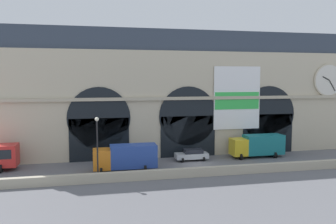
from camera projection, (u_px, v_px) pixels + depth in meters
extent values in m
plane|color=slate|center=(198.00, 165.00, 44.03)|extent=(200.00, 200.00, 0.00)
cube|color=#B2A891|center=(211.00, 171.00, 39.17)|extent=(90.00, 0.70, 1.02)
cube|color=beige|center=(184.00, 103.00, 50.47)|extent=(51.47, 4.71, 14.81)
cube|color=#333D4C|center=(184.00, 42.00, 49.90)|extent=(51.47, 4.11, 3.00)
cube|color=black|center=(100.00, 140.00, 45.98)|extent=(7.88, 0.20, 5.76)
cylinder|color=black|center=(99.00, 118.00, 45.70)|extent=(8.29, 0.20, 8.29)
cube|color=black|center=(188.00, 136.00, 48.57)|extent=(7.88, 0.20, 5.76)
cylinder|color=black|center=(188.00, 116.00, 48.29)|extent=(8.29, 0.20, 8.29)
cube|color=black|center=(268.00, 133.00, 51.16)|extent=(7.88, 0.20, 5.76)
cylinder|color=black|center=(268.00, 114.00, 50.89)|extent=(8.29, 0.20, 8.29)
cylinder|color=beige|center=(328.00, 80.00, 52.38)|extent=(4.96, 0.25, 4.96)
cylinder|color=silver|center=(329.00, 80.00, 52.27)|extent=(4.59, 0.06, 4.59)
cube|color=black|center=(326.00, 78.00, 52.06)|extent=(1.21, 0.04, 0.69)
cube|color=black|center=(332.00, 86.00, 52.38)|extent=(1.18, 0.04, 1.69)
cube|color=white|center=(237.00, 98.00, 49.47)|extent=(7.01, 0.12, 9.00)
cube|color=green|center=(237.00, 101.00, 49.42)|extent=(6.73, 0.04, 2.46)
cube|color=#B6AB91|center=(188.00, 98.00, 47.95)|extent=(51.47, 0.50, 0.44)
cylinder|color=black|center=(1.00, 168.00, 40.41)|extent=(0.28, 1.00, 1.00)
cylinder|color=black|center=(6.00, 164.00, 42.60)|extent=(0.28, 1.00, 1.00)
cube|color=orange|center=(102.00, 159.00, 40.51)|extent=(2.00, 2.30, 2.30)
cube|color=#28479E|center=(133.00, 156.00, 41.29)|extent=(5.50, 2.30, 2.70)
cylinder|color=black|center=(101.00, 171.00, 39.60)|extent=(0.28, 0.84, 0.84)
cylinder|color=black|center=(101.00, 166.00, 41.61)|extent=(0.28, 0.84, 0.84)
cylinder|color=black|center=(145.00, 169.00, 40.68)|extent=(0.28, 0.84, 0.84)
cylinder|color=black|center=(143.00, 164.00, 42.69)|extent=(0.28, 0.84, 0.84)
cube|color=#ADB2B7|center=(191.00, 156.00, 46.43)|extent=(4.40, 1.80, 0.70)
cube|color=black|center=(193.00, 151.00, 46.42)|extent=(2.46, 1.62, 0.55)
cylinder|color=black|center=(183.00, 160.00, 45.37)|extent=(0.28, 0.60, 0.60)
cylinder|color=black|center=(180.00, 157.00, 46.94)|extent=(0.28, 0.60, 0.60)
cylinder|color=black|center=(204.00, 159.00, 45.98)|extent=(0.28, 0.60, 0.60)
cylinder|color=black|center=(200.00, 156.00, 47.56)|extent=(0.28, 0.60, 0.60)
cube|color=gold|center=(238.00, 147.00, 47.74)|extent=(2.00, 2.30, 2.30)
cube|color=#19727A|center=(263.00, 144.00, 48.52)|extent=(5.50, 2.30, 2.70)
cylinder|color=black|center=(241.00, 157.00, 46.82)|extent=(0.28, 0.84, 0.84)
cylinder|color=black|center=(235.00, 153.00, 48.84)|extent=(0.28, 0.84, 0.84)
cylinder|color=black|center=(275.00, 155.00, 47.90)|extent=(0.28, 0.84, 0.84)
cylinder|color=black|center=(268.00, 152.00, 49.92)|extent=(0.28, 0.84, 0.84)
cylinder|color=black|center=(97.00, 151.00, 37.01)|extent=(0.16, 0.16, 6.50)
sphere|color=#F2EDCC|center=(97.00, 119.00, 36.68)|extent=(0.44, 0.44, 0.44)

